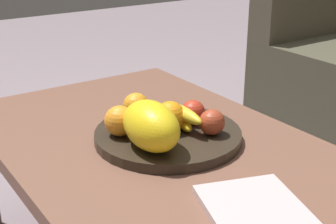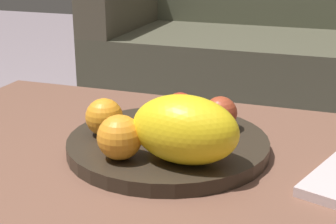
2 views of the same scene
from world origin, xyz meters
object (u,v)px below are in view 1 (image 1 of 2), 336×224
Objects in this scene: melon_large_front at (150,125)px; banana_bunch at (181,117)px; fruit_bowl at (168,135)px; orange_left at (120,121)px; orange_front at (170,116)px; orange_right at (136,106)px; coffee_table at (172,166)px; magazine at (260,216)px; apple_front at (212,122)px; apple_left at (193,112)px.

banana_bunch is at bearing 114.61° from melon_large_front.
banana_bunch is at bearing 93.46° from fruit_bowl.
melon_large_front is at bearing 13.34° from orange_left.
orange_front is 0.12m from orange_right.
orange_right is at bearing 177.73° from coffee_table.
magazine is (0.50, -0.03, -0.05)m from orange_right.
magazine is at bearing -23.50° from apple_front.
orange_front is (0.00, 0.01, 0.05)m from fruit_bowl.
orange_right is 1.10× the size of apple_left.
coffee_table is 0.33m from magazine.
orange_right is 0.50m from magazine.
apple_left is 0.41m from magazine.
orange_left is (-0.10, -0.02, -0.02)m from melon_large_front.
coffee_table is 6.81× the size of melon_large_front.
orange_left is 0.19m from apple_left.
magazine is at bearing 5.29° from melon_large_front.
apple_front is at bearing 80.15° from coffee_table.
coffee_table is 16.19× the size of orange_left.
orange_front reaches higher than orange_right.
orange_right is (-0.12, -0.03, -0.00)m from orange_front.
melon_large_front is 2.79× the size of apple_front.
orange_front is at bearing -136.56° from apple_front.
fruit_bowl is 0.12m from apple_front.
orange_left is at bearing -102.31° from apple_left.
fruit_bowl is 0.06m from banana_bunch.
apple_left is (-0.01, 0.07, -0.01)m from orange_front.
coffee_table is at bearing -165.94° from magazine.
magazine is at bearing -4.80° from coffee_table.
orange_right is at bearing -166.85° from orange_front.
orange_front is 1.02× the size of orange_left.
orange_left is at bearing -153.93° from magazine.
fruit_bowl is at bearing -135.56° from apple_front.
melon_large_front reaches higher than orange_left.
apple_left is at bearing 94.21° from orange_front.
orange_left reaches higher than orange_right.
apple_left is (-0.00, 0.08, 0.04)m from fruit_bowl.
fruit_bowl is (-0.06, 0.03, 0.05)m from coffee_table.
apple_left is at bearing 177.81° from apple_front.
fruit_bowl is at bearing 153.56° from coffee_table.
orange_right reaches higher than magazine.
orange_front is at bearing 120.20° from melon_large_front.
apple_front is (0.02, 0.16, -0.02)m from melon_large_front.
melon_large_front is 0.71× the size of magazine.
melon_large_front is at bearing -93.24° from coffee_table.
orange_front is 0.10m from apple_front.
melon_large_front reaches higher than coffee_table.
apple_front is at bearing 175.36° from magazine.
banana_bunch is 0.72× the size of magazine.
orange_right is 0.22m from apple_front.
orange_front is 1.19× the size of apple_front.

